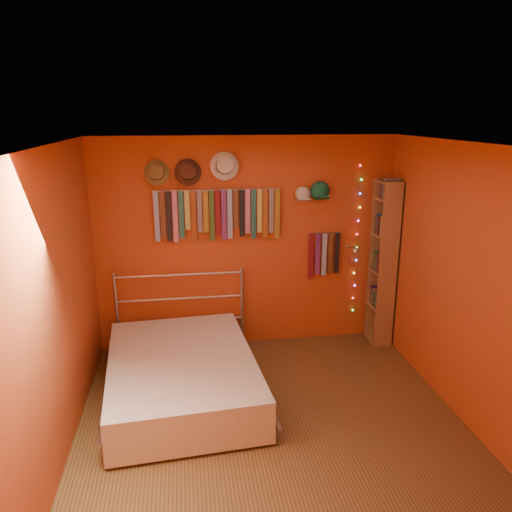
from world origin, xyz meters
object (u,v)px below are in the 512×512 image
tie_rack (218,213)px  bookshelf (386,262)px  bed (182,375)px  reading_lamp (354,250)px

tie_rack → bookshelf: size_ratio=0.72×
tie_rack → bed: 1.84m
tie_rack → reading_lamp: tie_rack is taller
bookshelf → bed: size_ratio=0.95×
reading_lamp → tie_rack: bearing=173.0°
reading_lamp → bed: (-2.04, -0.88, -0.97)m
tie_rack → bed: bearing=-113.5°
bookshelf → bed: 2.74m
tie_rack → reading_lamp: size_ratio=4.32×
tie_rack → bed: size_ratio=0.69×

